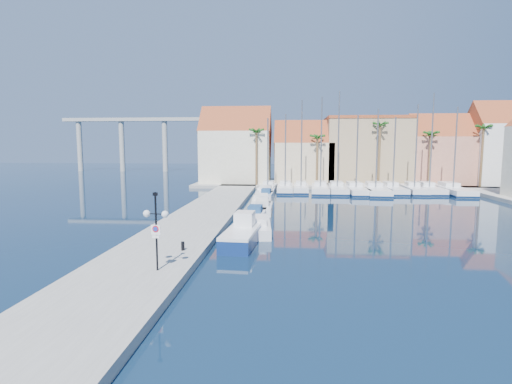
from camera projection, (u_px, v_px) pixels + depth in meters
ground at (300, 260)px, 24.81m from camera, size 260.00×260.00×0.00m
quay_west at (203, 216)px, 38.86m from camera, size 6.00×77.00×0.50m
shore_north at (348, 184)px, 71.51m from camera, size 54.00×16.00×0.50m
lamp_post at (156, 219)px, 20.77m from camera, size 1.41×0.52×4.16m
bollard at (183, 246)px, 25.07m from camera, size 0.22×0.22×0.55m
fishing_boat at (242, 234)px, 28.64m from camera, size 2.55×6.36×2.18m
motorboat_west_0 at (257, 226)px, 32.65m from camera, size 2.72×6.99×1.40m
motorboat_west_1 at (256, 214)px, 38.30m from camera, size 1.95×5.52×1.40m
motorboat_west_2 at (263, 208)px, 42.12m from camera, size 1.98×6.01×1.40m
motorboat_west_3 at (262, 201)px, 47.17m from camera, size 2.54×6.96×1.40m
motorboat_west_4 at (266, 195)px, 52.97m from camera, size 1.78×5.16×1.40m
motorboat_west_5 at (266, 191)px, 57.48m from camera, size 2.50×7.39×1.40m
sailboat_0 at (268, 188)px, 60.94m from camera, size 2.82×8.46×11.10m
sailboat_1 at (285, 188)px, 60.91m from camera, size 2.38×8.84×11.68m
sailboat_2 at (301, 188)px, 60.72m from camera, size 2.45×8.43×13.72m
sailboat_3 at (320, 188)px, 60.10m from camera, size 3.20×9.95×14.10m
sailboat_4 at (337, 188)px, 59.92m from camera, size 2.81×9.87×14.89m
sailboat_5 at (355, 189)px, 59.15m from camera, size 3.01×10.61×11.41m
sailboat_6 at (375, 190)px, 58.87m from camera, size 3.75×11.88×12.27m
sailboat_7 at (392, 189)px, 59.52m from camera, size 2.78×9.29×11.14m
sailboat_8 at (413, 189)px, 59.31m from camera, size 2.98×9.42×12.99m
sailboat_9 at (428, 189)px, 59.42m from camera, size 2.58×9.38×14.58m
sailboat_10 at (451, 190)px, 58.67m from camera, size 3.13×11.46×12.53m
building_0 at (236, 148)px, 71.37m from camera, size 12.30×9.00×13.50m
building_1 at (304, 155)px, 70.57m from camera, size 10.30×8.00×11.00m
building_2 at (366, 150)px, 70.58m from camera, size 14.20×10.20×11.50m
building_3 at (438, 152)px, 68.69m from camera, size 10.30×8.00×12.00m
building_4 at (496, 146)px, 66.86m from camera, size 8.30×8.00×14.00m
palm_0 at (256, 133)px, 65.81m from camera, size 2.60×2.60×10.15m
palm_1 at (317, 139)px, 65.13m from camera, size 2.60×2.60×9.15m
palm_2 at (380, 127)px, 64.12m from camera, size 2.60×2.60×11.15m
palm_3 at (431, 136)px, 63.65m from camera, size 2.60×2.60×9.65m
palm_4 at (484, 130)px, 62.91m from camera, size 2.60×2.60×10.65m
viaduct at (146, 134)px, 107.89m from camera, size 48.00×2.20×14.45m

